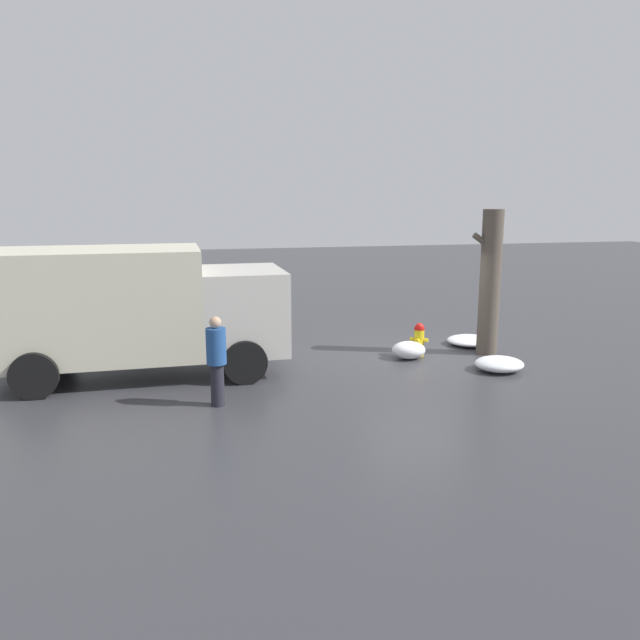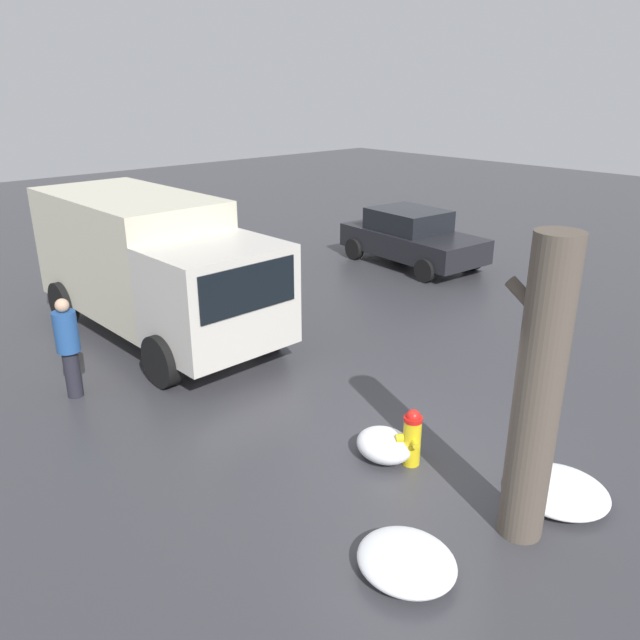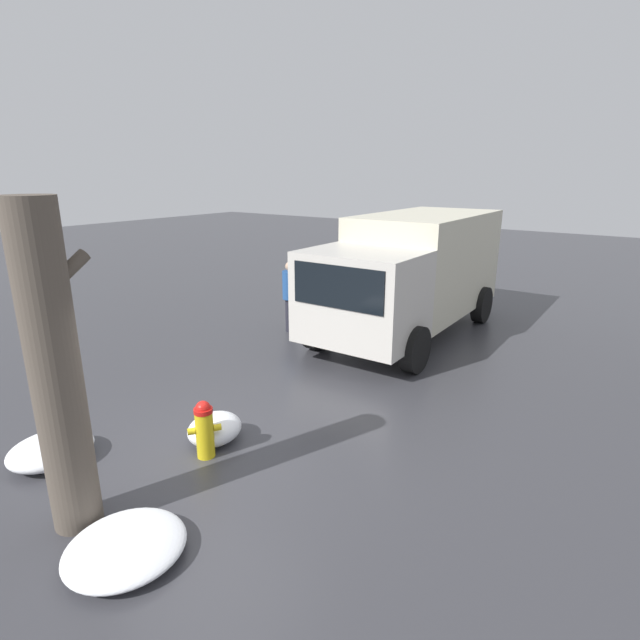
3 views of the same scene
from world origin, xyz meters
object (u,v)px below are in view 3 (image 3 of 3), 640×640
fire_hydrant (204,428)px  tree_trunk (56,373)px  delivery_truck (412,270)px  pedestrian (290,294)px

fire_hydrant → tree_trunk: (-1.70, 0.13, 1.33)m
fire_hydrant → delivery_truck: size_ratio=0.13×
tree_trunk → delivery_truck: tree_trunk is taller
fire_hydrant → delivery_truck: bearing=-52.9°
fire_hydrant → delivery_truck: 6.56m
delivery_truck → fire_hydrant: bearing=90.7°
delivery_truck → tree_trunk: bearing=89.4°
pedestrian → tree_trunk: bearing=-41.3°
delivery_truck → pedestrian: size_ratio=3.65×
fire_hydrant → pedestrian: pedestrian is taller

